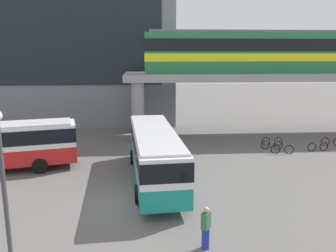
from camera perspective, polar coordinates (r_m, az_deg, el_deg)
The scene contains 12 objects.
ground_plane at distance 28.18m, azimuth -5.75°, elevation -4.14°, with size 120.00×120.00×0.00m, color #605E5B.
station_building at distance 44.59m, azimuth -19.31°, elevation 12.26°, with size 29.57×14.30×17.00m.
elevated_platform at distance 34.29m, azimuth 16.96°, elevation 6.97°, with size 27.87×6.55×5.98m.
train at distance 33.61m, azimuth 14.45°, elevation 11.88°, with size 20.77×2.96×3.84m.
bus_main at distance 21.14m, azimuth -2.22°, elevation -3.99°, with size 3.35×11.20×3.22m.
bicycle_orange at distance 29.76m, azimuth 16.83°, elevation -3.01°, with size 1.78×0.33×1.04m.
bicycle_blue at distance 28.69m, azimuth 18.40°, elevation -3.67°, with size 1.77×0.39×1.04m.
bicycle_red at distance 32.67m, azimuth 25.46°, elevation -2.36°, with size 1.79×0.22×1.04m.
bicycle_green at distance 31.02m, azimuth 16.86°, elevation -2.41°, with size 1.79×0.20×1.04m.
bicycle_brown at distance 30.52m, azimuth 23.59°, elevation -3.15°, with size 1.79×0.20×1.04m.
pedestrian_waiting_near_stop at distance 14.57m, azimuth 6.28°, elevation -16.59°, with size 0.45×0.48×1.81m.
lamp_post at distance 12.70m, azimuth -25.60°, elevation -8.66°, with size 0.36×0.36×6.06m.
Camera 1 is at (0.98, -17.05, 7.83)m, focal length 36.78 mm.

